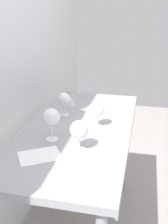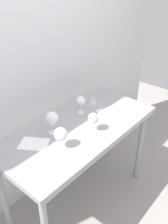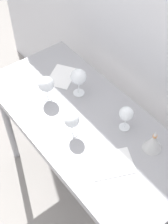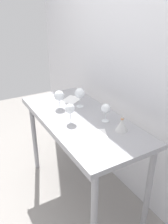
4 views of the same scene
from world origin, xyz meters
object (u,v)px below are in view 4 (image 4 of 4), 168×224
tasting_sheet_upper (92,135)px  decanter_funnel (122,125)px  wine_glass_far_right (106,109)px  tasting_sheet_lower (71,100)px  wine_glass_near_left (59,96)px  wine_glass_far_left (80,94)px  wine_glass_near_center (70,109)px

tasting_sheet_upper → decanter_funnel: (0.06, 0.24, 0.05)m
wine_glass_far_right → tasting_sheet_upper: bearing=-58.3°
tasting_sheet_upper → tasting_sheet_lower: same height
tasting_sheet_lower → decanter_funnel: (0.76, 0.06, 0.05)m
tasting_sheet_upper → wine_glass_near_left: bearing=-155.6°
decanter_funnel → tasting_sheet_upper: bearing=-103.7°
wine_glass_near_left → tasting_sheet_upper: bearing=-0.3°
wine_glass_far_right → tasting_sheet_upper: wine_glass_far_right is taller
tasting_sheet_upper → tasting_sheet_lower: bearing=-170.0°
decanter_funnel → wine_glass_near_left: bearing=-160.0°
wine_glass_far_left → tasting_sheet_lower: size_ratio=0.90×
wine_glass_near_center → wine_glass_far_left: size_ratio=0.85×
wine_glass_near_left → wine_glass_far_right: bearing=25.1°
decanter_funnel → wine_glass_far_left: bearing=-173.9°
tasting_sheet_lower → wine_glass_far_left: bearing=-33.7°
wine_glass_far_left → tasting_sheet_upper: (0.51, -0.18, -0.13)m
tasting_sheet_lower → decanter_funnel: size_ratio=1.47×
wine_glass_far_left → wine_glass_near_left: bearing=-115.5°
wine_glass_far_right → tasting_sheet_lower: bearing=-176.4°
wine_glass_far_right → tasting_sheet_upper: size_ratio=0.69×
wine_glass_far_left → tasting_sheet_lower: bearing=179.0°
wine_glass_far_right → tasting_sheet_upper: 0.28m
wine_glass_far_right → tasting_sheet_lower: 0.58m
wine_glass_far_left → wine_glass_near_center: bearing=-44.1°
wine_glass_near_center → tasting_sheet_upper: bearing=8.0°
wine_glass_near_center → tasting_sheet_upper: wine_glass_near_center is taller
wine_glass_far_left → tasting_sheet_upper: bearing=-19.4°
wine_glass_near_center → wine_glass_far_left: wine_glass_far_left is taller
wine_glass_far_left → decanter_funnel: (0.57, 0.06, -0.08)m
wine_glass_far_right → decanter_funnel: size_ratio=1.13×
tasting_sheet_upper → decanter_funnel: bearing=101.0°
wine_glass_near_center → wine_glass_far_left: 0.32m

